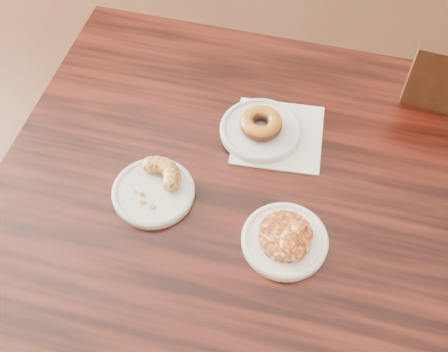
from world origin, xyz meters
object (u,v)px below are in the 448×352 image
at_px(cafe_table, 234,285).
at_px(glazed_donut, 261,123).
at_px(cruller_fragment, 152,186).
at_px(apple_fritter, 286,235).

relative_size(cafe_table, glazed_donut, 10.95).
bearing_deg(cruller_fragment, glazed_donut, 61.63).
height_order(cafe_table, apple_fritter, apple_fritter).
bearing_deg(cafe_table, glazed_donut, 87.32).
bearing_deg(cafe_table, cruller_fragment, -171.40).
xyz_separation_m(glazed_donut, cruller_fragment, (-0.12, -0.22, -0.00)).
bearing_deg(apple_fritter, cruller_fragment, -177.27).
bearing_deg(glazed_donut, apple_fritter, -56.49).
bearing_deg(apple_fritter, glazed_donut, 123.51).
relative_size(cafe_table, cruller_fragment, 8.41).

